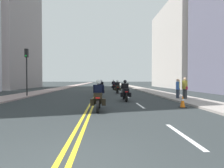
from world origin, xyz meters
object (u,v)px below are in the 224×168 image
Objects in this scene: motorcycle_1 at (125,92)px; pedestrian_2 at (179,88)px; motorcycle_2 at (100,90)px; pedestrian_1 at (185,88)px; motorcycle_4 at (101,87)px; traffic_cone_0 at (183,101)px; motorcycle_5 at (114,86)px; traffic_light_near at (27,64)px; pedestrian_0 at (178,89)px; motorcycle_0 at (98,98)px; motorcycle_3 at (117,88)px.

pedestrian_2 is (5.71, 3.50, 0.20)m from motorcycle_1.
pedestrian_1 is (6.71, -3.62, 0.26)m from motorcycle_2.
motorcycle_4 is 1.27× the size of pedestrian_1.
motorcycle_4 is 3.23× the size of traffic_cone_0.
motorcycle_5 is 0.50× the size of traffic_light_near.
pedestrian_2 is at bearing -5.25° from motorcycle_2.
pedestrian_2 is at bearing 31.26° from motorcycle_1.
motorcycle_1 reaches higher than traffic_cone_0.
motorcycle_1 is at bearing -81.02° from motorcycle_4.
traffic_light_near is 2.67× the size of pedestrian_0.
pedestrian_0 is (6.36, -10.63, 0.21)m from motorcycle_4.
motorcycle_0 is 4.91m from traffic_cone_0.
traffic_light_near is at bearing 177.82° from motorcycle_2.
traffic_light_near reaches higher than traffic_cone_0.
traffic_light_near is at bearing 132.30° from motorcycle_0.
traffic_cone_0 is at bearing -39.89° from pedestrian_1.
pedestrian_2 is (5.73, -11.78, 0.18)m from motorcycle_5.
pedestrian_0 is 0.95× the size of pedestrian_1.
motorcycle_3 is 0.99× the size of motorcycle_4.
pedestrian_2 is at bearing -65.55° from motorcycle_5.
motorcycle_1 reaches higher than motorcycle_3.
motorcycle_2 reaches higher than motorcycle_4.
traffic_cone_0 is at bearing -72.66° from motorcycle_4.
motorcycle_4 is 10.98m from pedestrian_2.
motorcycle_0 is at bearing -48.80° from traffic_light_near.
motorcycle_2 is 7.36m from traffic_light_near.
pedestrian_1 reaches higher than motorcycle_2.
motorcycle_2 is at bearing 117.45° from motorcycle_1.
motorcycle_2 is 7.60m from motorcycle_4.
pedestrian_1 is (1.83, 3.64, 0.58)m from traffic_cone_0.
motorcycle_5 is at bearing 89.83° from motorcycle_1.
motorcycle_3 is at bearing -91.21° from motorcycle_5.
motorcycle_1 is (1.92, 4.36, -0.00)m from motorcycle_0.
motorcycle_0 is 0.98× the size of motorcycle_2.
pedestrian_0 is (4.41, 0.74, 0.22)m from motorcycle_1.
traffic_light_near is (-6.95, -7.73, 2.47)m from motorcycle_4.
pedestrian_1 is 3.49m from pedestrian_2.
pedestrian_0 is 1.03× the size of pedestrian_2.
motorcycle_0 is at bearing -19.03° from pedestrian_0.
motorcycle_1 is 0.51× the size of traffic_light_near.
pedestrian_0 is (6.39, -3.03, 0.20)m from motorcycle_2.
motorcycle_3 is 1.26× the size of pedestrian_1.
motorcycle_2 is 7.07m from pedestrian_0.
motorcycle_2 is 11.68m from motorcycle_5.
pedestrian_2 is at bearing -173.01° from pedestrian_0.
motorcycle_1 is 9.93m from traffic_light_near.
motorcycle_3 is 3.18× the size of traffic_cone_0.
traffic_light_near is at bearing -128.84° from motorcycle_5.
motorcycle_3 is at bearing -101.70° from pedestrian_2.
motorcycle_5 is (1.93, 3.91, 0.01)m from motorcycle_4.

